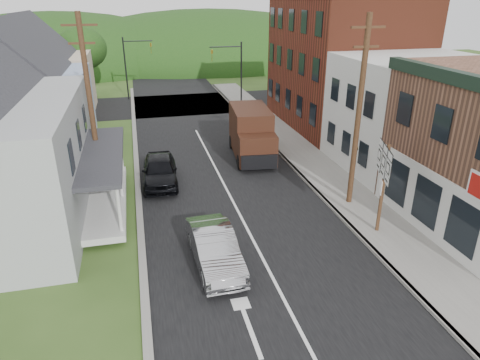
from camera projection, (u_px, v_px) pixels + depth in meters
ground at (261, 257)px, 17.15m from camera, size 120.00×120.00×0.00m
road at (215, 167)px, 26.07m from camera, size 9.00×90.00×0.02m
cross_road at (182, 104)px, 41.23m from camera, size 60.00×9.00×0.02m
sidewalk_right at (318, 170)px, 25.55m from camera, size 2.80×55.00×0.15m
curb_right at (297, 172)px, 25.25m from camera, size 0.20×55.00×0.15m
curb_left at (138, 187)px, 23.24m from camera, size 0.30×55.00×0.12m
storefront_white at (411, 114)px, 25.02m from camera, size 8.00×7.00×6.50m
storefront_red at (341, 61)px, 32.80m from camera, size 8.00×12.00×10.00m
house_blue at (32, 93)px, 28.44m from camera, size 7.14×8.16×7.28m
house_cream at (46, 72)px, 36.35m from camera, size 7.14×8.16×7.28m
utility_pole_right at (359, 113)px, 19.65m from camera, size 1.60×0.26×9.00m
utility_pole_left at (91, 106)px, 21.02m from camera, size 1.60×0.26×9.00m
traffic_signal_right at (234, 68)px, 37.56m from camera, size 2.87×0.20×6.00m
traffic_signal_left at (132, 61)px, 41.92m from camera, size 2.87×0.20×6.00m
tree_left_d at (82, 48)px, 41.78m from camera, size 4.80×4.80×6.94m
forested_ridge at (161, 63)px, 66.19m from camera, size 90.00×30.00×16.00m
silver_sedan at (215, 249)px, 16.35m from camera, size 1.72×4.50×1.46m
dark_sedan at (160, 170)px, 23.52m from camera, size 2.10×4.70×1.57m
delivery_van at (251, 134)px, 27.09m from camera, size 2.81×5.79×3.13m
route_sign_cluster at (383, 176)px, 17.79m from camera, size 0.81×2.17×3.97m
warning_sign at (355, 157)px, 22.77m from camera, size 0.14×0.68×2.45m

